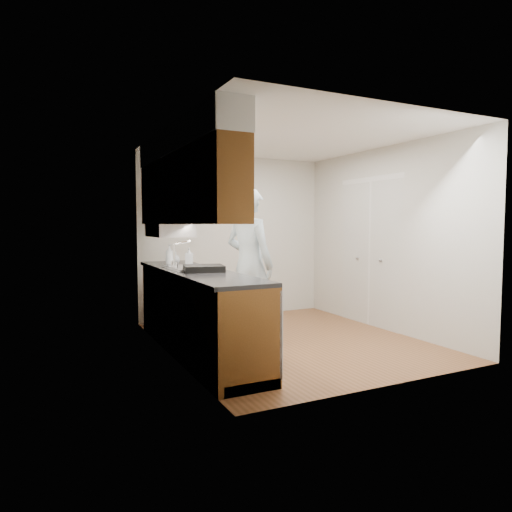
# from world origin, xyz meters

# --- Properties ---
(floor) EXTENTS (3.50, 3.50, 0.00)m
(floor) POSITION_xyz_m (0.00, 0.00, 0.00)
(floor) COLOR brown
(floor) RESTS_ON ground
(ceiling) EXTENTS (3.50, 3.50, 0.00)m
(ceiling) POSITION_xyz_m (0.00, 0.00, 2.50)
(ceiling) COLOR white
(ceiling) RESTS_ON wall_left
(wall_left) EXTENTS (0.02, 3.50, 2.50)m
(wall_left) POSITION_xyz_m (-1.50, 0.00, 1.25)
(wall_left) COLOR beige
(wall_left) RESTS_ON floor
(wall_right) EXTENTS (0.02, 3.50, 2.50)m
(wall_right) POSITION_xyz_m (1.50, 0.00, 1.25)
(wall_right) COLOR beige
(wall_right) RESTS_ON floor
(wall_back) EXTENTS (3.00, 0.02, 2.50)m
(wall_back) POSITION_xyz_m (0.00, 1.75, 1.25)
(wall_back) COLOR beige
(wall_back) RESTS_ON floor
(counter) EXTENTS (0.64, 2.80, 1.30)m
(counter) POSITION_xyz_m (-1.20, -0.00, 0.49)
(counter) COLOR brown
(counter) RESTS_ON floor
(upper_cabinets) EXTENTS (0.47, 2.80, 1.21)m
(upper_cabinets) POSITION_xyz_m (-1.33, 0.05, 1.95)
(upper_cabinets) COLOR brown
(upper_cabinets) RESTS_ON wall_left
(closet_door) EXTENTS (0.02, 1.22, 2.05)m
(closet_door) POSITION_xyz_m (1.49, 0.30, 1.02)
(closet_door) COLOR white
(closet_door) RESTS_ON wall_right
(floor_mat) EXTENTS (0.63, 0.88, 0.02)m
(floor_mat) POSITION_xyz_m (-0.47, 0.17, 0.01)
(floor_mat) COLOR slate
(floor_mat) RESTS_ON floor
(person) EXTENTS (0.77, 0.89, 2.13)m
(person) POSITION_xyz_m (-0.47, 0.17, 1.08)
(person) COLOR #A8BFCC
(person) RESTS_ON floor_mat
(soap_bottle_a) EXTENTS (0.14, 0.14, 0.26)m
(soap_bottle_a) POSITION_xyz_m (-1.33, 0.68, 1.07)
(soap_bottle_a) COLOR white
(soap_bottle_a) RESTS_ON counter
(soap_bottle_b) EXTENTS (0.12, 0.13, 0.21)m
(soap_bottle_b) POSITION_xyz_m (-1.05, 0.75, 1.05)
(soap_bottle_b) COLOR white
(soap_bottle_b) RESTS_ON counter
(soap_bottle_c) EXTENTS (0.18, 0.18, 0.17)m
(soap_bottle_c) POSITION_xyz_m (-1.21, 0.85, 1.02)
(soap_bottle_c) COLOR white
(soap_bottle_c) RESTS_ON counter
(dish_rack) EXTENTS (0.49, 0.44, 0.07)m
(dish_rack) POSITION_xyz_m (-1.18, -0.18, 0.97)
(dish_rack) COLOR black
(dish_rack) RESTS_ON counter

